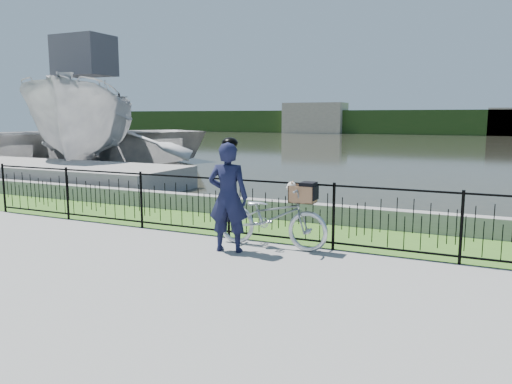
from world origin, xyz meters
The scene contains 12 objects.
ground centered at (0.00, 0.00, 0.00)m, with size 120.00×120.00×0.00m, color gray.
grass_strip centered at (0.00, 2.60, 0.00)m, with size 60.00×2.00×0.01m, color #3C6A21.
water centered at (0.00, 33.00, 0.00)m, with size 120.00×120.00×0.00m, color black.
quay_wall centered at (0.00, 3.60, 0.20)m, with size 60.00×0.30×0.40m, color gray.
fence centered at (0.00, 1.60, 0.58)m, with size 14.00×0.06×1.15m, color black, non-canonical shape.
far_treeline centered at (0.00, 60.00, 1.50)m, with size 120.00×6.00×3.00m, color #254018.
far_building_left centered at (-18.00, 58.00, 2.00)m, with size 8.00×4.00×4.00m, color #AD9F8B.
dock centered at (-10.00, 5.50, 0.35)m, with size 10.00×3.00×0.70m, color gray.
bicycle_rig centered at (-0.01, 1.32, 0.54)m, with size 2.03×0.71×1.19m.
cyclist centered at (-0.57, 0.77, 0.94)m, with size 0.75×0.57×1.91m.
boat_near centered at (-11.83, 9.51, 1.95)m, with size 8.03×9.94×5.46m.
boat_far centered at (-14.07, 10.97, 1.23)m, with size 13.47×14.53×2.45m.
Camera 1 is at (3.29, -6.42, 2.25)m, focal length 35.00 mm.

